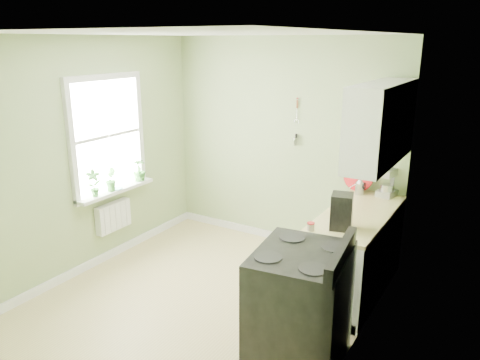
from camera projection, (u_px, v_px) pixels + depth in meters
The scene contains 21 objects.
floor at pixel (204, 300), 4.97m from camera, with size 3.20×3.60×0.02m, color tan.
ceiling at pixel (197, 32), 4.19m from camera, with size 3.20×3.60×0.02m, color white.
wall_back at pixel (283, 144), 6.07m from camera, with size 3.20×0.02×2.70m, color #A3B87D.
wall_left at pixel (87, 157), 5.38m from camera, with size 0.02×3.60×2.70m, color #A3B87D.
wall_right at pixel (363, 206), 3.78m from camera, with size 0.02×3.60×2.70m, color #A3B87D.
base_cabinets at pixel (356, 254), 5.02m from camera, with size 0.60×1.60×0.87m, color white.
countertop at pixel (358, 214), 4.90m from camera, with size 0.64×1.60×0.04m, color #EDDB91.
upper_cabinets at pixel (382, 123), 4.63m from camera, with size 0.35×1.40×0.80m, color white.
window at pixel (107, 136), 5.56m from camera, with size 0.06×1.14×1.44m.
window_sill at pixel (116, 190), 5.71m from camera, with size 0.18×1.14×0.04m, color white.
radiator at pixel (113, 216), 5.78m from camera, with size 0.12×0.50×0.35m, color white.
wall_utensils at pixel (296, 129), 5.88m from camera, with size 0.02×0.14×0.58m.
stove at pixel (300, 308), 3.85m from camera, with size 0.84×0.92×1.16m.
stand_mixer at pixel (389, 183), 5.39m from camera, with size 0.23×0.32×0.36m.
kettle at pixel (360, 187), 5.45m from camera, with size 0.18×0.10×0.18m.
coffee_maker at pixel (341, 212), 4.44m from camera, with size 0.24×0.26×0.34m.
red_tray at pixel (358, 176), 5.54m from camera, with size 0.38×0.38×0.02m, color red.
jar at pixel (311, 226), 4.42m from camera, with size 0.07×0.07×0.08m.
plant_a at pixel (94, 183), 5.38m from camera, with size 0.17×0.12×0.33m, color #36762D.
plant_b at pixel (111, 179), 5.60m from camera, with size 0.16×0.13×0.28m, color #36762D.
plant_c at pixel (139, 170), 6.00m from camera, with size 0.16×0.16×0.28m, color #36762D.
Camera 1 is at (2.61, -3.56, 2.64)m, focal length 35.00 mm.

